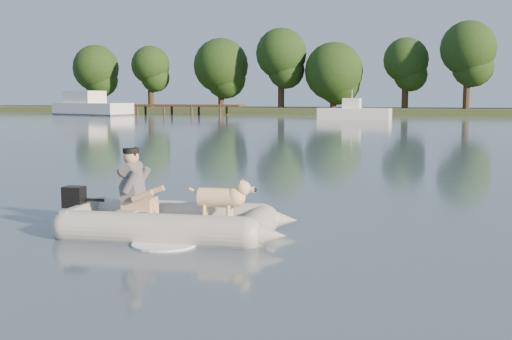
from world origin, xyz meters
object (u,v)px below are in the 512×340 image
(dinghy, at_px, (175,196))
(dog, at_px, (217,201))
(motorboat, at_px, (355,105))
(man, at_px, (133,182))
(cabin_cruiser, at_px, (92,103))
(dock, at_px, (159,109))

(dinghy, xyz_separation_m, dog, (0.58, 0.11, -0.06))
(dog, height_order, motorboat, motorboat)
(man, xyz_separation_m, cabin_cruiser, (-30.79, 47.95, 0.49))
(man, distance_m, motorboat, 43.93)
(man, bearing_deg, dinghy, -4.24)
(dinghy, relative_size, motorboat, 0.71)
(dock, xyz_separation_m, dinghy, (25.73, -51.27, 0.01))
(man, relative_size, motorboat, 0.16)
(dock, height_order, dog, dock)
(cabin_cruiser, bearing_deg, motorboat, 8.70)
(motorboat, bearing_deg, cabin_cruiser, 172.00)
(dock, bearing_deg, cabin_cruiser, -149.52)
(dog, bearing_deg, dinghy, -175.43)
(dock, distance_m, man, 57.11)
(cabin_cruiser, bearing_deg, dock, 48.09)
(dock, bearing_deg, dog, -62.78)
(motorboat, bearing_deg, dock, 161.25)
(man, xyz_separation_m, motorboat, (-3.97, 43.75, 0.44))
(dock, xyz_separation_m, cabin_cruiser, (-5.68, -3.35, 0.67))
(dock, distance_m, cabin_cruiser, 6.63)
(dock, distance_m, dog, 57.53)
(dog, bearing_deg, cabin_cruiser, 117.26)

